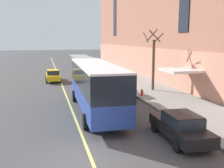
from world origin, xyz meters
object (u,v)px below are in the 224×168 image
object	(u,v)px
city_bus	(95,85)
parked_car_silver_1	(93,70)
parked_car_champagne_3	(105,77)
taxi_cab	(53,75)
fire_hydrant	(142,92)
parked_car_white_4	(122,88)
street_tree_far_uptown	(153,59)
parked_car_black_0	(180,126)

from	to	relation	value
city_bus	parked_car_silver_1	xyz separation A→B (m)	(3.68, 21.34, -1.38)
parked_car_champagne_3	taxi_cab	world-z (taller)	same
taxi_cab	fire_hydrant	xyz separation A→B (m)	(7.95, -12.18, -0.29)
fire_hydrant	taxi_cab	bearing A→B (deg)	123.13
parked_car_silver_1	fire_hydrant	bearing A→B (deg)	-84.60
parked_car_silver_1	fire_hydrant	xyz separation A→B (m)	(1.63, -17.22, -0.29)
parked_car_silver_1	parked_car_white_4	xyz separation A→B (m)	(-0.02, -15.96, 0.00)
parked_car_silver_1	street_tree_far_uptown	world-z (taller)	street_tree_far_uptown
parked_car_white_4	street_tree_far_uptown	size ratio (longest dim) A/B	0.70
parked_car_black_0	taxi_cab	world-z (taller)	same
city_bus	fire_hydrant	xyz separation A→B (m)	(5.31, 4.11, -1.67)
city_bus	taxi_cab	world-z (taller)	city_bus
parked_car_silver_1	parked_car_white_4	size ratio (longest dim) A/B	0.99
taxi_cab	parked_car_champagne_3	bearing A→B (deg)	-25.09
city_bus	parked_car_white_4	distance (m)	6.65
parked_car_white_4	street_tree_far_uptown	distance (m)	4.87
parked_car_champagne_3	taxi_cab	size ratio (longest dim) A/B	0.90
parked_car_champagne_3	parked_car_black_0	bearing A→B (deg)	-90.65
taxi_cab	street_tree_far_uptown	size ratio (longest dim) A/B	0.74
city_bus	street_tree_far_uptown	world-z (taller)	street_tree_far_uptown
parked_car_champagne_3	city_bus	bearing A→B (deg)	-105.56
parked_car_silver_1	parked_car_champagne_3	bearing A→B (deg)	-89.82
parked_car_champagne_3	fire_hydrant	world-z (taller)	parked_car_champagne_3
parked_car_champagne_3	parked_car_white_4	world-z (taller)	same
city_bus	parked_car_champagne_3	world-z (taller)	city_bus
taxi_cab	street_tree_far_uptown	bearing A→B (deg)	-43.32
parked_car_silver_1	parked_car_champagne_3	xyz separation A→B (m)	(0.03, -8.02, -0.00)
parked_car_white_4	fire_hydrant	world-z (taller)	parked_car_white_4
fire_hydrant	parked_car_silver_1	bearing A→B (deg)	95.40
parked_car_champagne_3	fire_hydrant	bearing A→B (deg)	-80.13
street_tree_far_uptown	fire_hydrant	size ratio (longest dim) A/B	8.98
parked_car_silver_1	taxi_cab	distance (m)	8.09
city_bus	taxi_cab	bearing A→B (deg)	99.20
parked_car_black_0	fire_hydrant	distance (m)	10.86
parked_car_white_4	parked_car_champagne_3	bearing A→B (deg)	89.65
parked_car_black_0	parked_car_silver_1	xyz separation A→B (m)	(0.20, 27.92, -0.00)
city_bus	street_tree_far_uptown	distance (m)	10.16
parked_car_white_4	taxi_cab	xyz separation A→B (m)	(-6.30, 10.92, 0.00)
taxi_cab	parked_car_silver_1	bearing A→B (deg)	38.59
parked_car_white_4	taxi_cab	size ratio (longest dim) A/B	0.94
city_bus	fire_hydrant	size ratio (longest dim) A/B	16.50
city_bus	parked_car_black_0	xyz separation A→B (m)	(3.48, -6.58, -1.38)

